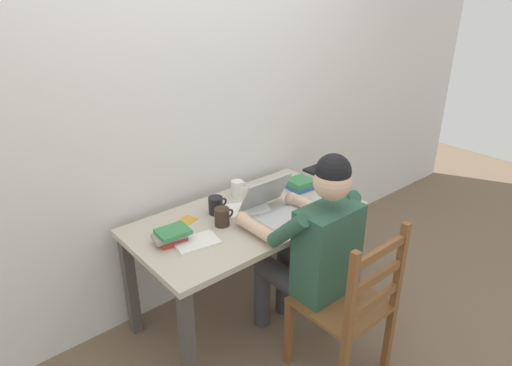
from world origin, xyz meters
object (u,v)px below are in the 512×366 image
wooden_chair (350,306)px  coffee_mug_dark (222,217)px  desk (247,230)px  coffee_mug_white (238,188)px  laptop (277,208)px  coffee_mug_spare (216,205)px  book_stack_main (171,236)px  landscape_photo_print (186,221)px  seated_person (312,246)px  book_stack_side (300,184)px  computer_mouse (315,201)px

wooden_chair → coffee_mug_dark: 0.83m
desk → coffee_mug_white: bearing=63.2°
coffee_mug_white → laptop: bearing=-87.8°
wooden_chair → coffee_mug_spare: (-0.21, 0.86, 0.31)m
coffee_mug_spare → book_stack_main: (-0.37, -0.11, -0.01)m
desk → landscape_photo_print: size_ratio=10.47×
coffee_mug_dark → coffee_mug_spare: bearing=68.0°
desk → book_stack_main: bearing=176.1°
desk → laptop: laptop is taller
wooden_chair → laptop: bearing=86.1°
seated_person → book_stack_main: (-0.58, 0.47, 0.08)m
desk → book_stack_side: size_ratio=8.29×
laptop → coffee_mug_dark: 0.33m
computer_mouse → book_stack_side: bearing=69.2°
coffee_mug_white → book_stack_main: size_ratio=0.58×
book_stack_side → coffee_mug_spare: bearing=172.7°
seated_person → landscape_photo_print: size_ratio=9.43×
book_stack_side → seated_person: bearing=-129.2°
wooden_chair → book_stack_side: (0.41, 0.78, 0.29)m
computer_mouse → book_stack_main: (-0.90, 0.18, 0.02)m
wooden_chair → book_stack_main: 0.99m
seated_person → computer_mouse: seated_person is taller
landscape_photo_print → coffee_mug_spare: bearing=-25.6°
seated_person → landscape_photo_print: seated_person is taller
desk → coffee_mug_spare: coffee_mug_spare is taller
laptop → computer_mouse: (0.29, -0.04, -0.03)m
coffee_mug_dark → landscape_photo_print: coffee_mug_dark is taller
coffee_mug_spare → computer_mouse: bearing=-28.4°
wooden_chair → computer_mouse: size_ratio=9.22×
book_stack_main → desk: bearing=-3.9°
coffee_mug_spare → landscape_photo_print: bearing=170.3°
wooden_chair → laptop: 0.68m
desk → seated_person: bearing=-77.9°
landscape_photo_print → laptop: bearing=-48.6°
laptop → desk: bearing=140.6°
coffee_mug_spare → book_stack_main: size_ratio=0.63×
wooden_chair → coffee_mug_spare: 0.94m
wooden_chair → landscape_photo_print: bearing=114.4°
computer_mouse → book_stack_main: size_ratio=0.51×
desk → wooden_chair: (0.09, -0.72, -0.16)m
book_stack_side → landscape_photo_print: (-0.81, 0.11, -0.03)m
book_stack_main → book_stack_side: (0.98, 0.03, -0.01)m
laptop → book_stack_main: (-0.62, 0.14, -0.01)m
laptop → coffee_mug_spare: bearing=135.1°
coffee_mug_spare → coffee_mug_dark: bearing=-112.0°
landscape_photo_print → coffee_mug_dark: bearing=-66.4°
computer_mouse → book_stack_main: book_stack_main is taller
coffee_mug_white → coffee_mug_dark: bearing=-141.4°
desk → coffee_mug_white: (0.12, 0.24, 0.15)m
coffee_mug_spare → laptop: bearing=-44.9°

